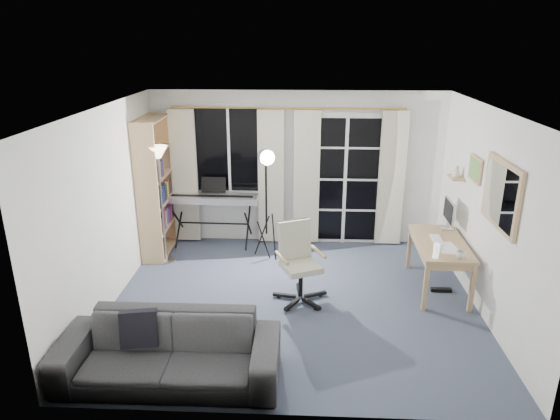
% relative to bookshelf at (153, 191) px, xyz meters
% --- Properties ---
extents(floor, '(4.50, 4.00, 0.02)m').
position_rel_bookshelf_xyz_m(floor, '(2.13, -1.43, -0.99)').
color(floor, '#3E465A').
rests_on(floor, ground).
extents(window, '(1.20, 0.08, 1.40)m').
position_rel_bookshelf_xyz_m(window, '(1.08, 0.54, 0.52)').
color(window, white).
rests_on(window, floor).
extents(french_door, '(1.32, 0.09, 2.11)m').
position_rel_bookshelf_xyz_m(french_door, '(2.88, 0.54, 0.04)').
color(french_door, white).
rests_on(french_door, floor).
extents(curtains, '(3.60, 0.07, 2.13)m').
position_rel_bookshelf_xyz_m(curtains, '(1.99, 0.45, 0.11)').
color(curtains, gold).
rests_on(curtains, floor).
extents(bookshelf, '(0.36, 0.97, 2.07)m').
position_rel_bookshelf_xyz_m(bookshelf, '(0.00, 0.00, 0.00)').
color(bookshelf, tan).
rests_on(bookshelf, floor).
extents(torchiere_lamp, '(0.33, 0.33, 1.73)m').
position_rel_bookshelf_xyz_m(torchiere_lamp, '(0.22, -0.35, 0.41)').
color(torchiere_lamp, '#B2B2B7').
rests_on(torchiere_lamp, floor).
extents(keyboard_piano, '(1.42, 0.71, 1.02)m').
position_rel_bookshelf_xyz_m(keyboard_piano, '(0.84, 0.27, -0.21)').
color(keyboard_piano, black).
rests_on(keyboard_piano, floor).
extents(studio_light, '(0.37, 0.37, 1.71)m').
position_rel_bookshelf_xyz_m(studio_light, '(1.71, -0.18, 0.39)').
color(studio_light, black).
rests_on(studio_light, floor).
extents(office_chair, '(0.69, 0.68, 1.00)m').
position_rel_bookshelf_xyz_m(office_chair, '(2.17, -1.30, -0.39)').
color(office_chair, black).
rests_on(office_chair, floor).
extents(desk, '(0.65, 1.25, 0.66)m').
position_rel_bookshelf_xyz_m(desk, '(4.01, -0.98, -0.40)').
color(desk, tan).
rests_on(desk, floor).
extents(monitor, '(0.16, 0.48, 0.41)m').
position_rel_bookshelf_xyz_m(monitor, '(4.20, -0.53, -0.07)').
color(monitor, silver).
rests_on(monitor, desk).
extents(desk_clutter, '(0.40, 0.75, 0.84)m').
position_rel_bookshelf_xyz_m(desk_clutter, '(3.95, -1.19, -0.46)').
color(desk_clutter, white).
rests_on(desk_clutter, desk).
extents(mug, '(0.11, 0.09, 0.11)m').
position_rel_bookshelf_xyz_m(mug, '(4.11, -1.48, -0.27)').
color(mug, silver).
rests_on(mug, desk).
extents(wall_mirror, '(0.04, 0.94, 0.74)m').
position_rel_bookshelf_xyz_m(wall_mirror, '(4.35, -1.78, 0.57)').
color(wall_mirror, tan).
rests_on(wall_mirror, floor).
extents(framed_print, '(0.03, 0.42, 0.32)m').
position_rel_bookshelf_xyz_m(framed_print, '(4.35, -0.88, 0.62)').
color(framed_print, tan).
rests_on(framed_print, floor).
extents(wall_shelf, '(0.16, 0.30, 0.18)m').
position_rel_bookshelf_xyz_m(wall_shelf, '(4.29, -0.38, 0.43)').
color(wall_shelf, tan).
rests_on(wall_shelf, floor).
extents(sofa, '(2.11, 0.63, 0.83)m').
position_rel_bookshelf_xyz_m(sofa, '(0.96, -2.98, -0.57)').
color(sofa, '#272729').
rests_on(sofa, floor).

